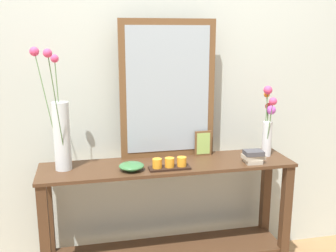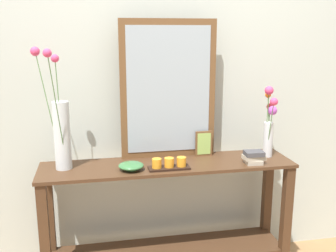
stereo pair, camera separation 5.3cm
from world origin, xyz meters
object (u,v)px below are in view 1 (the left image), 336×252
Objects in this scene: vase_right at (268,123)px; console_table at (168,210)px; book_stack at (253,157)px; candle_tray at (170,164)px; picture_frame_small at (203,143)px; tall_vase_left at (60,130)px; decorative_bowl at (132,166)px; mirror_leaning at (168,90)px.

console_table is at bearing -177.90° from vase_right.
console_table is 0.63m from book_stack.
vase_right is 0.26m from book_stack.
candle_tray is 0.34m from picture_frame_small.
book_stack is (-0.15, -0.13, -0.18)m from vase_right.
book_stack is (1.14, -0.13, -0.20)m from tall_vase_left.
console_table is 0.42m from decorative_bowl.
tall_vase_left is 1.17m from book_stack.
tall_vase_left is 5.42× the size of book_stack.
candle_tray is at bearing -97.12° from console_table.
vase_right is 0.44m from picture_frame_small.
console_table is 0.48m from picture_frame_small.
vase_right is 0.92m from decorative_bowl.
console_table is 0.35m from candle_tray.
vase_right is at bearing 40.24° from book_stack.
mirror_leaning is 0.67m from book_stack.
tall_vase_left is (-0.66, -0.12, -0.19)m from mirror_leaning.
picture_frame_small is at bearing 168.26° from vase_right.
mirror_leaning is 0.48m from candle_tray.
console_table is at bearing 168.64° from book_stack.
decorative_bowl is at bearing -139.70° from mirror_leaning.
tall_vase_left reaches higher than book_stack.
vase_right is at bearing -11.17° from mirror_leaning.
candle_tray is 1.48× the size of picture_frame_small.
mirror_leaning is 6.65× the size of book_stack.
vase_right is at bearing 2.10° from console_table.
book_stack reaches higher than console_table.
vase_right is (1.29, -0.00, -0.02)m from tall_vase_left.
tall_vase_left reaches higher than decorative_bowl.
vase_right is 3.09× the size of decorative_bowl.
candle_tray is 0.53m from book_stack.
picture_frame_small is 0.34m from book_stack.
mirror_leaning is 3.55× the size of candle_tray.
book_stack is at bearing -139.76° from vase_right.
mirror_leaning is 5.26× the size of picture_frame_small.
candle_tray is at bearing 179.25° from book_stack.
candle_tray is (0.61, -0.13, -0.21)m from tall_vase_left.
tall_vase_left is (-0.63, 0.03, 0.55)m from console_table.
picture_frame_small is at bearing 20.60° from decorative_bowl.
console_table is at bearing -157.11° from picture_frame_small.
console_table is 0.76m from mirror_leaning.
mirror_leaning is at bearing 40.30° from decorative_bowl.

